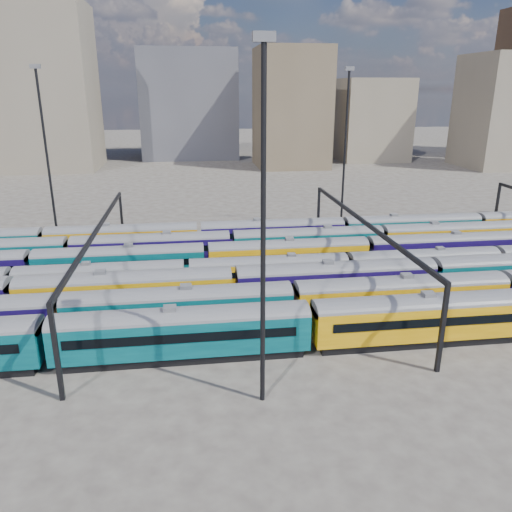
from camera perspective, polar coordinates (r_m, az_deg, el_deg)
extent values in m
plane|color=#3E3834|center=(59.27, 2.43, -3.62)|extent=(500.00, 500.00, 0.00)
cube|color=black|center=(44.78, -8.28, -11.02)|extent=(20.82, 2.70, 0.77)
cube|color=#043E46|center=(43.85, -8.40, -8.77)|extent=(21.91, 3.18, 3.18)
cylinder|color=#4C4C51|center=(43.15, -8.50, -6.90)|extent=(21.91, 3.18, 3.18)
cube|color=black|center=(42.25, -8.44, -9.31)|extent=(19.28, 0.06, 0.82)
cube|color=black|center=(45.12, -8.41, -7.41)|extent=(19.28, 0.06, 0.82)
cube|color=slate|center=(42.80, -8.55, -5.87)|extent=(1.10, 0.99, 0.38)
cube|color=black|center=(49.61, 19.03, -8.82)|extent=(20.82, 2.70, 0.77)
cube|color=#B77D07|center=(48.77, 19.27, -6.76)|extent=(21.91, 3.18, 3.18)
cylinder|color=#4C4C51|center=(48.14, 19.47, -5.04)|extent=(21.91, 3.18, 3.18)
cube|color=black|center=(47.33, 20.17, -7.14)|extent=(19.28, 0.06, 0.82)
cube|color=black|center=(49.91, 18.51, -5.60)|extent=(19.28, 0.06, 0.82)
cube|color=slate|center=(47.82, 19.58, -4.11)|extent=(1.10, 0.99, 0.38)
cube|color=black|center=(49.21, -8.60, -8.18)|extent=(20.40, 2.65, 0.75)
cube|color=#043E46|center=(48.38, -8.71, -6.14)|extent=(21.47, 3.11, 3.11)
cylinder|color=#4C4C51|center=(47.76, -8.80, -4.44)|extent=(21.47, 3.11, 3.11)
cube|color=black|center=(46.80, -8.76, -6.52)|extent=(18.89, 0.06, 0.81)
cube|color=black|center=(49.67, -8.72, -4.99)|extent=(18.89, 0.06, 0.81)
cube|color=slate|center=(47.45, -8.85, -3.52)|extent=(1.07, 0.97, 0.38)
cube|color=black|center=(53.34, 15.97, -6.54)|extent=(20.40, 2.65, 0.75)
cube|color=#B77D07|center=(52.58, 16.16, -4.63)|extent=(21.47, 3.11, 3.11)
cylinder|color=#4C4C51|center=(52.00, 16.31, -3.05)|extent=(21.47, 3.11, 3.11)
cube|color=black|center=(51.12, 16.89, -4.92)|extent=(18.89, 0.06, 0.81)
cube|color=black|center=(53.77, 15.54, -3.62)|extent=(18.89, 0.06, 0.81)
cube|color=slate|center=(51.72, 16.39, -2.19)|extent=(1.07, 0.97, 0.38)
cube|color=black|center=(54.16, -14.40, -6.00)|extent=(20.60, 2.67, 0.76)
cube|color=#B77D07|center=(53.40, -14.57, -4.09)|extent=(21.68, 3.14, 3.14)
cylinder|color=#4C4C51|center=(52.83, -14.70, -2.52)|extent=(21.68, 3.14, 3.14)
cube|color=black|center=(51.80, -14.79, -4.38)|extent=(19.08, 0.06, 0.81)
cube|color=black|center=(54.73, -14.42, -3.09)|extent=(19.08, 0.06, 0.81)
cube|color=slate|center=(52.54, -14.78, -1.66)|extent=(1.08, 0.98, 0.38)
cube|color=black|center=(55.86, 8.98, -4.85)|extent=(20.60, 2.67, 0.76)
cube|color=#100737|center=(55.13, 9.08, -2.98)|extent=(21.68, 3.14, 3.14)
cylinder|color=#4C4C51|center=(54.58, 9.16, -1.45)|extent=(21.68, 3.14, 3.14)
cube|color=black|center=(53.58, 9.58, -3.22)|extent=(19.08, 0.06, 0.81)
cube|color=black|center=(56.41, 8.65, -2.04)|extent=(19.08, 0.06, 0.81)
cube|color=slate|center=(54.30, 9.21, -0.62)|extent=(1.08, 0.98, 0.38)
cube|color=black|center=(59.23, -17.09, -4.14)|extent=(17.52, 2.27, 0.65)
cube|color=#043E46|center=(58.63, -17.25, -2.65)|extent=(18.44, 2.67, 2.67)
cylinder|color=#4C4C51|center=(58.18, -17.37, -1.42)|extent=(18.44, 2.67, 2.67)
cube|color=black|center=(57.27, -17.48, -2.83)|extent=(16.23, 0.06, 0.69)
cube|color=black|center=(59.78, -17.08, -1.89)|extent=(16.23, 0.06, 0.69)
cube|color=slate|center=(57.96, -17.44, -0.76)|extent=(0.92, 0.83, 0.32)
cube|color=black|center=(58.99, 1.47, -3.38)|extent=(17.52, 2.27, 0.65)
cube|color=#B77D07|center=(58.39, 1.48, -1.87)|extent=(18.44, 2.67, 2.67)
cylinder|color=#4C4C51|center=(57.94, 1.49, -0.63)|extent=(18.44, 2.67, 2.67)
cube|color=black|center=(57.02, 1.70, -2.04)|extent=(16.23, 0.06, 0.69)
cube|color=black|center=(59.54, 1.28, -1.13)|extent=(16.23, 0.06, 0.69)
cube|color=slate|center=(57.71, 1.50, 0.04)|extent=(0.92, 0.83, 0.32)
cube|color=black|center=(64.63, 18.40, -2.37)|extent=(17.52, 2.27, 0.65)
cube|color=#100737|center=(64.08, 18.55, -0.98)|extent=(18.44, 2.67, 2.67)
cylinder|color=#4C4C51|center=(63.67, 18.67, 0.15)|extent=(18.44, 2.67, 2.67)
cube|color=black|center=(62.84, 19.10, -1.11)|extent=(16.23, 0.06, 0.69)
cube|color=black|center=(65.13, 18.07, -0.32)|extent=(16.23, 0.06, 0.69)
cube|color=slate|center=(63.46, 18.73, 0.76)|extent=(0.92, 0.83, 0.32)
cube|color=black|center=(63.59, -15.07, -2.36)|extent=(19.21, 2.49, 0.71)
cube|color=#043E46|center=(62.98, -15.21, -0.81)|extent=(20.22, 2.93, 2.93)
cylinder|color=#4C4C51|center=(62.53, -15.32, 0.46)|extent=(20.22, 2.93, 2.93)
cube|color=black|center=(61.48, -15.40, -0.95)|extent=(17.79, 0.06, 0.76)
cube|color=black|center=(64.27, -15.08, -0.08)|extent=(17.79, 0.06, 0.76)
cube|color=slate|center=(62.30, -15.38, 1.14)|extent=(1.01, 0.91, 0.35)
cube|color=black|center=(64.13, 3.68, -1.55)|extent=(19.21, 2.49, 0.71)
cube|color=#B77D07|center=(63.53, 3.72, -0.01)|extent=(20.22, 2.93, 2.93)
cylinder|color=#4C4C51|center=(63.08, 3.74, 1.26)|extent=(20.22, 2.93, 2.93)
cube|color=black|center=(62.04, 3.99, -0.13)|extent=(17.79, 0.06, 0.76)
cube|color=black|center=(64.80, 3.47, 0.70)|extent=(17.79, 0.06, 0.76)
cube|color=slate|center=(62.85, 3.76, 1.94)|extent=(1.01, 0.91, 0.35)
cube|color=black|center=(71.06, 20.39, -0.69)|extent=(19.21, 2.49, 0.71)
cube|color=#100737|center=(70.52, 20.55, 0.71)|extent=(20.22, 2.93, 2.93)
cylinder|color=#4C4C51|center=(70.11, 20.68, 1.85)|extent=(20.22, 2.93, 2.93)
cube|color=black|center=(69.18, 21.14, 0.61)|extent=(17.79, 0.06, 0.76)
cube|color=black|center=(71.67, 20.04, 1.34)|extent=(17.79, 0.06, 0.76)
cube|color=slate|center=(69.91, 20.76, 2.46)|extent=(1.01, 0.91, 0.35)
cube|color=black|center=(67.90, -11.71, -0.75)|extent=(19.47, 2.53, 0.72)
cube|color=#100737|center=(67.32, -11.81, 0.73)|extent=(20.50, 2.97, 2.97)
cylinder|color=#4C4C51|center=(66.89, -11.89, 1.94)|extent=(20.50, 2.97, 2.97)
cube|color=black|center=(65.78, -11.91, 0.63)|extent=(18.04, 0.06, 0.77)
cube|color=black|center=(68.65, -11.75, 1.40)|extent=(18.04, 0.06, 0.77)
cube|color=slate|center=(66.68, -11.94, 2.60)|extent=(1.02, 0.92, 0.36)
cube|color=black|center=(69.51, 5.89, 0.00)|extent=(19.47, 2.53, 0.72)
cube|color=#043E46|center=(68.95, 5.94, 1.46)|extent=(20.50, 2.97, 2.97)
cylinder|color=#4C4C51|center=(68.53, 5.98, 2.64)|extent=(20.50, 2.97, 2.97)
cube|color=black|center=(67.45, 6.24, 1.37)|extent=(18.04, 0.06, 0.77)
cube|color=black|center=(70.25, 5.67, 2.09)|extent=(18.04, 0.06, 0.77)
cube|color=slate|center=(68.32, 6.00, 3.28)|extent=(1.02, 0.92, 0.36)
cube|color=black|center=(77.09, 21.33, 0.66)|extent=(19.47, 2.53, 0.72)
cube|color=#B77D07|center=(76.58, 21.49, 1.98)|extent=(20.50, 2.97, 2.97)
cylinder|color=#4C4C51|center=(76.21, 21.62, 3.05)|extent=(20.50, 2.97, 2.97)
cube|color=black|center=(75.24, 22.06, 1.91)|extent=(18.04, 0.06, 0.77)
cube|color=black|center=(77.76, 21.00, 2.55)|extent=(18.04, 0.06, 0.77)
cube|color=slate|center=(76.02, 21.69, 3.62)|extent=(1.02, 0.92, 0.36)
cube|color=black|center=(73.07, -14.83, 0.40)|extent=(19.68, 2.55, 0.72)
cube|color=#B77D07|center=(72.53, -14.95, 1.80)|extent=(20.71, 3.00, 3.00)
cylinder|color=#4C4C51|center=(72.13, -15.05, 2.94)|extent=(20.71, 3.00, 3.00)
cube|color=black|center=(70.98, -15.11, 1.72)|extent=(18.23, 0.06, 0.78)
cube|color=black|center=(73.88, -14.84, 2.40)|extent=(18.23, 0.06, 0.78)
cube|color=slate|center=(71.93, -15.10, 3.55)|extent=(1.04, 0.93, 0.36)
cube|color=black|center=(73.38, 1.89, 1.10)|extent=(19.68, 2.55, 0.72)
cube|color=#100737|center=(72.84, 1.91, 2.50)|extent=(20.71, 3.00, 3.00)
cylinder|color=#4C4C51|center=(72.44, 1.92, 3.64)|extent=(20.71, 3.00, 3.00)
cube|color=black|center=(71.30, 2.11, 2.44)|extent=(18.23, 0.06, 0.78)
cube|color=black|center=(74.19, 1.72, 3.09)|extent=(18.23, 0.06, 0.78)
cube|color=slate|center=(72.24, 1.93, 4.25)|extent=(1.04, 0.93, 0.36)
cube|color=black|center=(79.61, 17.21, 1.66)|extent=(19.68, 2.55, 0.72)
cube|color=#043E46|center=(79.11, 17.34, 2.95)|extent=(20.71, 3.00, 3.00)
cylinder|color=#4C4C51|center=(78.75, 17.44, 4.00)|extent=(20.71, 3.00, 3.00)
cube|color=black|center=(77.70, 17.82, 2.91)|extent=(18.23, 0.06, 0.78)
cube|color=black|center=(80.36, 16.92, 3.49)|extent=(18.23, 0.06, 0.78)
cube|color=slate|center=(78.56, 17.50, 4.57)|extent=(1.04, 0.93, 0.36)
cube|color=black|center=(39.97, -21.86, -10.21)|extent=(0.35, 0.35, 8.00)
cube|color=black|center=(76.94, -15.09, 4.10)|extent=(0.35, 0.35, 8.00)
cube|color=black|center=(56.87, -17.75, 2.83)|extent=(0.30, 40.00, 0.45)
cube|color=black|center=(43.42, 20.52, -7.70)|extent=(0.35, 0.35, 8.00)
cube|color=black|center=(78.79, 7.14, 4.93)|extent=(0.35, 0.35, 8.00)
cube|color=black|center=(59.34, 12.11, 3.94)|extent=(0.30, 40.00, 0.45)
cube|color=black|center=(91.07, 25.81, 5.06)|extent=(0.35, 0.35, 8.00)
cylinder|color=black|center=(79.28, -22.72, 10.00)|extent=(0.36, 0.36, 25.00)
cube|color=slate|center=(78.73, -23.93, 19.21)|extent=(1.40, 0.50, 0.60)
cylinder|color=black|center=(33.84, 0.82, 1.65)|extent=(0.36, 0.36, 25.00)
cube|color=slate|center=(32.52, 0.93, 23.78)|extent=(1.40, 0.50, 0.60)
cylinder|color=black|center=(82.46, 10.11, 11.40)|extent=(0.36, 0.36, 25.00)
cube|color=slate|center=(81.93, 10.64, 20.31)|extent=(1.40, 0.50, 0.60)
cube|color=#665B4C|center=(161.47, -24.36, 17.08)|extent=(34.22, 24.48, 45.24)
cube|color=#38383F|center=(177.11, -7.66, 16.78)|extent=(31.45, 23.82, 34.83)
cube|color=brown|center=(154.30, 4.03, 16.50)|extent=(20.53, 21.40, 33.97)
cube|color=#665B4C|center=(173.44, 12.99, 14.93)|extent=(21.40, 20.66, 25.64)
cube|color=#665B4C|center=(167.74, 25.70, 14.64)|extent=(16.30, 22.06, 32.15)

